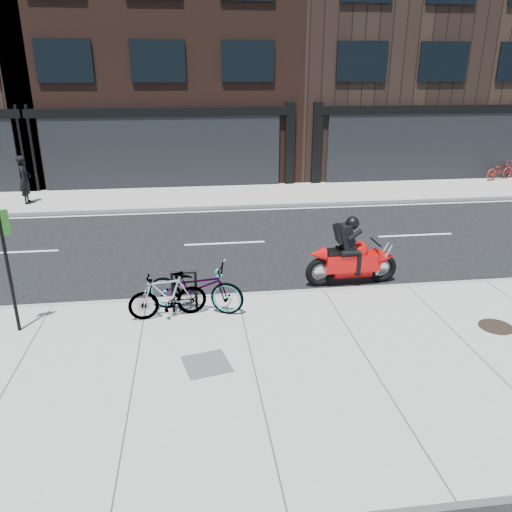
{
  "coord_description": "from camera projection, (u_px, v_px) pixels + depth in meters",
  "views": [
    {
      "loc": [
        -0.92,
        -12.12,
        4.88
      ],
      "look_at": [
        0.47,
        -1.57,
        0.9
      ],
      "focal_mm": 35.0,
      "sensor_mm": 36.0,
      "label": 1
    }
  ],
  "objects": [
    {
      "name": "bicycle_rear",
      "position": [
        168.0,
        295.0,
        10.07
      ],
      "size": [
        1.64,
        0.69,
        0.95
      ],
      "primitive_type": "imported",
      "rotation": [
        0.0,
        0.0,
        4.87
      ],
      "color": "gray",
      "rests_on": "sidewalk_near"
    },
    {
      "name": "pedestrian",
      "position": [
        25.0,
        180.0,
        18.63
      ],
      "size": [
        0.49,
        0.69,
        1.79
      ],
      "primitive_type": "imported",
      "rotation": [
        0.0,
        0.0,
        1.66
      ],
      "color": "black",
      "rests_on": "sidewalk_far"
    },
    {
      "name": "bicycle_front",
      "position": [
        196.0,
        287.0,
        10.32
      ],
      "size": [
        2.17,
        1.35,
        1.08
      ],
      "primitive_type": "imported",
      "rotation": [
        0.0,
        0.0,
        1.24
      ],
      "color": "gray",
      "rests_on": "sidewalk_near"
    },
    {
      "name": "utility_grate",
      "position": [
        207.0,
        364.0,
        8.57
      ],
      "size": [
        0.9,
        0.9,
        0.02
      ],
      "primitive_type": "cube",
      "rotation": [
        0.0,
        0.0,
        0.23
      ],
      "color": "#434345",
      "rests_on": "sidewalk_near"
    },
    {
      "name": "building_mideast",
      "position": [
        399.0,
        41.0,
        25.57
      ],
      "size": [
        12.0,
        10.0,
        12.5
      ],
      "primitive_type": "cube",
      "color": "black",
      "rests_on": "ground"
    },
    {
      "name": "bicycle_far",
      "position": [
        500.0,
        170.0,
        22.85
      ],
      "size": [
        1.73,
        1.1,
        0.86
      ],
      "primitive_type": "imported",
      "rotation": [
        0.0,
        0.0,
        1.92
      ],
      "color": "maroon",
      "rests_on": "sidewalk_far"
    },
    {
      "name": "sign_post",
      "position": [
        7.0,
        261.0,
        9.19
      ],
      "size": [
        0.32,
        0.09,
        2.41
      ],
      "rotation": [
        0.0,
        0.0,
        0.21
      ],
      "color": "black",
      "rests_on": "sidewalk_near"
    },
    {
      "name": "building_center",
      "position": [
        161.0,
        17.0,
        23.75
      ],
      "size": [
        12.0,
        10.0,
        14.5
      ],
      "primitive_type": "cube",
      "color": "black",
      "rests_on": "ground"
    },
    {
      "name": "sidewalk_near",
      "position": [
        255.0,
        374.0,
        8.41
      ],
      "size": [
        60.0,
        6.0,
        0.13
      ],
      "primitive_type": "cube",
      "color": "gray",
      "rests_on": "ground"
    },
    {
      "name": "motorcycle",
      "position": [
        356.0,
        257.0,
        11.91
      ],
      "size": [
        2.28,
        0.5,
        1.71
      ],
      "rotation": [
        0.0,
        0.0,
        0.03
      ],
      "color": "black",
      "rests_on": "ground"
    },
    {
      "name": "sidewalk_far",
      "position": [
        215.0,
        196.0,
        20.25
      ],
      "size": [
        60.0,
        3.5,
        0.13
      ],
      "primitive_type": "cube",
      "color": "gray",
      "rests_on": "ground"
    },
    {
      "name": "bike_rack",
      "position": [
        184.0,
        288.0,
        10.29
      ],
      "size": [
        0.54,
        0.07,
        0.9
      ],
      "rotation": [
        0.0,
        0.0,
        -0.01
      ],
      "color": "black",
      "rests_on": "sidewalk_near"
    },
    {
      "name": "ground",
      "position": [
        230.0,
        268.0,
        13.08
      ],
      "size": [
        120.0,
        120.0,
        0.0
      ],
      "primitive_type": "plane",
      "color": "black",
      "rests_on": "ground"
    },
    {
      "name": "manhole_cover",
      "position": [
        496.0,
        327.0,
        9.81
      ],
      "size": [
        0.85,
        0.85,
        0.02
      ],
      "primitive_type": "cylinder",
      "rotation": [
        0.0,
        0.0,
        0.36
      ],
      "color": "black",
      "rests_on": "sidewalk_near"
    }
  ]
}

